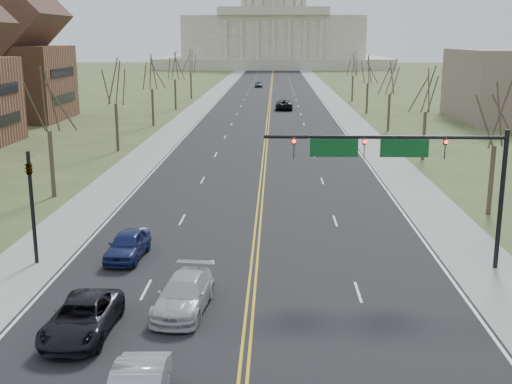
# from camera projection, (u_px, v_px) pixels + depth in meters

# --- Properties ---
(road) EXTENTS (20.00, 380.00, 0.01)m
(road) POSITION_uv_depth(u_px,v_px,m) (270.00, 98.00, 127.34)
(road) COLOR black
(road) RESTS_ON ground
(cross_road) EXTENTS (120.00, 14.00, 0.01)m
(cross_road) POSITION_uv_depth(u_px,v_px,m) (248.00, 328.00, 26.27)
(cross_road) COLOR black
(cross_road) RESTS_ON ground
(sidewalk_left) EXTENTS (4.00, 380.00, 0.03)m
(sidewalk_left) POSITION_uv_depth(u_px,v_px,m) (210.00, 98.00, 127.69)
(sidewalk_left) COLOR gray
(sidewalk_left) RESTS_ON ground
(sidewalk_right) EXTENTS (4.00, 380.00, 0.03)m
(sidewalk_right) POSITION_uv_depth(u_px,v_px,m) (331.00, 98.00, 126.98)
(sidewalk_right) COLOR gray
(sidewalk_right) RESTS_ON ground
(center_line) EXTENTS (0.42, 380.00, 0.01)m
(center_line) POSITION_uv_depth(u_px,v_px,m) (270.00, 98.00, 127.34)
(center_line) COLOR gold
(center_line) RESTS_ON road
(edge_line_left) EXTENTS (0.15, 380.00, 0.01)m
(edge_line_left) POSITION_uv_depth(u_px,v_px,m) (221.00, 98.00, 127.63)
(edge_line_left) COLOR silver
(edge_line_left) RESTS_ON road
(edge_line_right) EXTENTS (0.15, 380.00, 0.01)m
(edge_line_right) POSITION_uv_depth(u_px,v_px,m) (320.00, 98.00, 127.05)
(edge_line_right) COLOR silver
(edge_line_right) RESTS_ON road
(capitol) EXTENTS (90.00, 60.00, 50.00)m
(capitol) POSITION_uv_depth(u_px,v_px,m) (273.00, 31.00, 259.98)
(capitol) COLOR beige
(capitol) RESTS_ON ground
(signal_mast) EXTENTS (12.12, 0.44, 7.20)m
(signal_mast) POSITION_uv_depth(u_px,v_px,m) (403.00, 158.00, 31.99)
(signal_mast) COLOR black
(signal_mast) RESTS_ON ground
(signal_left) EXTENTS (0.32, 0.36, 6.00)m
(signal_left) POSITION_uv_depth(u_px,v_px,m) (31.00, 195.00, 33.03)
(signal_left) COLOR black
(signal_left) RESTS_ON ground
(tree_r_0) EXTENTS (3.74, 3.74, 8.50)m
(tree_r_0) POSITION_uv_depth(u_px,v_px,m) (497.00, 117.00, 41.77)
(tree_r_0) COLOR #3A2B22
(tree_r_0) RESTS_ON ground
(tree_l_0) EXTENTS (3.96, 3.96, 9.00)m
(tree_l_0) POSITION_uv_depth(u_px,v_px,m) (47.00, 104.00, 46.49)
(tree_l_0) COLOR #3A2B22
(tree_l_0) RESTS_ON ground
(tree_r_1) EXTENTS (3.74, 3.74, 8.50)m
(tree_r_1) POSITION_uv_depth(u_px,v_px,m) (427.00, 92.00, 61.21)
(tree_r_1) COLOR #3A2B22
(tree_r_1) RESTS_ON ground
(tree_l_1) EXTENTS (3.96, 3.96, 9.00)m
(tree_l_1) POSITION_uv_depth(u_px,v_px,m) (115.00, 84.00, 65.92)
(tree_l_1) COLOR #3A2B22
(tree_l_1) RESTS_ON ground
(tree_r_2) EXTENTS (3.74, 3.74, 8.50)m
(tree_r_2) POSITION_uv_depth(u_px,v_px,m) (390.00, 79.00, 80.65)
(tree_r_2) COLOR #3A2B22
(tree_r_2) RESTS_ON ground
(tree_l_2) EXTENTS (3.96, 3.96, 9.00)m
(tree_l_2) POSITION_uv_depth(u_px,v_px,m) (151.00, 74.00, 85.36)
(tree_l_2) COLOR #3A2B22
(tree_l_2) RESTS_ON ground
(tree_r_3) EXTENTS (3.74, 3.74, 8.50)m
(tree_r_3) POSITION_uv_depth(u_px,v_px,m) (368.00, 71.00, 100.08)
(tree_r_3) COLOR #3A2B22
(tree_r_3) RESTS_ON ground
(tree_l_3) EXTENTS (3.96, 3.96, 9.00)m
(tree_l_3) POSITION_uv_depth(u_px,v_px,m) (175.00, 67.00, 104.80)
(tree_l_3) COLOR #3A2B22
(tree_l_3) RESTS_ON ground
(tree_r_4) EXTENTS (3.74, 3.74, 8.50)m
(tree_r_4) POSITION_uv_depth(u_px,v_px,m) (353.00, 66.00, 119.52)
(tree_r_4) COLOR #3A2B22
(tree_r_4) RESTS_ON ground
(tree_l_4) EXTENTS (3.96, 3.96, 9.00)m
(tree_l_4) POSITION_uv_depth(u_px,v_px,m) (190.00, 63.00, 124.23)
(tree_l_4) COLOR #3A2B22
(tree_l_4) RESTS_ON ground
(bldg_left_far) EXTENTS (17.10, 14.28, 23.25)m
(bldg_left_far) POSITION_uv_depth(u_px,v_px,m) (2.00, 53.00, 91.25)
(bldg_left_far) COLOR brown
(bldg_left_far) RESTS_ON ground
(car_sb_outer_lead) EXTENTS (2.48, 5.19, 1.43)m
(car_sb_outer_lead) POSITION_uv_depth(u_px,v_px,m) (82.00, 318.00, 25.55)
(car_sb_outer_lead) COLOR black
(car_sb_outer_lead) RESTS_ON road
(car_sb_inner_second) EXTENTS (2.55, 5.26, 1.48)m
(car_sb_inner_second) POSITION_uv_depth(u_px,v_px,m) (184.00, 294.00, 27.83)
(car_sb_inner_second) COLOR #B6B6B6
(car_sb_inner_second) RESTS_ON road
(car_sb_outer_second) EXTENTS (2.03, 4.47, 1.49)m
(car_sb_outer_second) POSITION_uv_depth(u_px,v_px,m) (128.00, 245.00, 34.48)
(car_sb_outer_second) COLOR navy
(car_sb_outer_second) RESTS_ON road
(car_far_nb) EXTENTS (2.90, 6.04, 1.66)m
(car_far_nb) POSITION_uv_depth(u_px,v_px,m) (284.00, 105.00, 106.37)
(car_far_nb) COLOR black
(car_far_nb) RESTS_ON road
(car_far_sb) EXTENTS (1.80, 4.33, 1.47)m
(car_far_sb) POSITION_uv_depth(u_px,v_px,m) (259.00, 84.00, 154.70)
(car_far_sb) COLOR #4A4C51
(car_far_sb) RESTS_ON road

